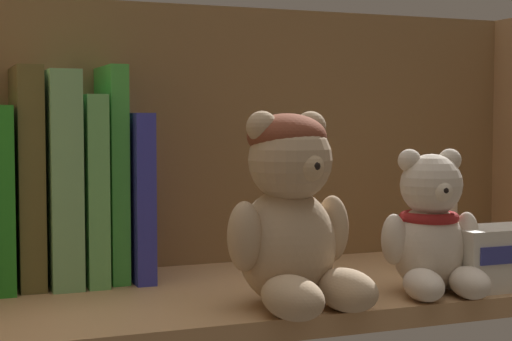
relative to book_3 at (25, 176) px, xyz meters
The scene contains 11 objects.
shelf_board 29.73cm from the book_3, 23.29° to the right, with size 73.67×27.94×2.00cm, color tan.
shelf_back_panel 25.38cm from the book_3, ahead, with size 76.07×1.20×32.25cm, color olive.
book_3 is the anchor object (origin of this frame).
book_4 3.28cm from the book_3, ahead, with size 3.12×14.69×21.96cm, color #7ABA79.
book_5 6.49cm from the book_3, ahead, with size 2.14×14.42×19.54cm, color #67BA65.
book_6 8.77cm from the book_3, ahead, with size 1.85×12.17×22.61cm, color green.
book_7 11.38cm from the book_3, ahead, with size 2.02×14.47×17.69cm, color #3439B5.
teddy_bear_larger 29.57cm from the book_3, 43.82° to the right, with size 13.22×13.78×17.81cm.
teddy_bear_smaller 41.95cm from the book_3, 28.91° to the right, with size 10.48×10.84×14.15cm.
pillar_candle 45.45cm from the book_3, 12.64° to the right, with size 4.97×4.97×7.61cm, color silver.
small_product_box 49.22cm from the book_3, 25.13° to the right, with size 10.13×5.96×6.21cm.
Camera 1 is at (-33.92, -76.72, 19.07)cm, focal length 57.23 mm.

